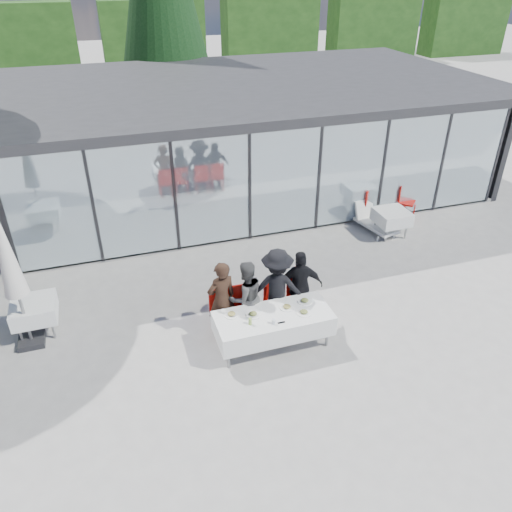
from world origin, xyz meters
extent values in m
plane|color=#9F9B96|center=(0.00, 0.00, 0.00)|extent=(90.00, 90.00, 0.00)
cube|color=gray|center=(2.00, 8.00, 0.05)|extent=(14.00, 8.00, 0.10)
cube|color=black|center=(2.00, 11.90, 1.60)|extent=(14.00, 0.20, 3.20)
cube|color=black|center=(-4.90, 8.00, 1.60)|extent=(0.20, 8.00, 3.20)
cube|color=black|center=(8.90, 8.00, 1.60)|extent=(0.20, 8.00, 3.20)
cube|color=silver|center=(2.00, 4.03, 1.60)|extent=(13.60, 0.06, 3.10)
cube|color=#2D2D30|center=(2.00, 7.60, 3.32)|extent=(14.80, 8.80, 0.24)
cube|color=#262628|center=(-4.80, 4.03, 1.60)|extent=(0.08, 0.10, 3.10)
cube|color=#262628|center=(-2.86, 4.03, 1.60)|extent=(0.08, 0.10, 3.10)
cube|color=#262628|center=(-0.91, 4.03, 1.60)|extent=(0.08, 0.10, 3.10)
cube|color=#262628|center=(1.03, 4.03, 1.60)|extent=(0.08, 0.10, 3.10)
cube|color=#262628|center=(2.97, 4.03, 1.60)|extent=(0.08, 0.10, 3.10)
cube|color=#262628|center=(4.91, 4.03, 1.60)|extent=(0.08, 0.10, 3.10)
cube|color=#262628|center=(6.86, 4.03, 1.60)|extent=(0.08, 0.10, 3.10)
cube|color=#262628|center=(8.80, 4.03, 1.60)|extent=(0.08, 0.10, 3.10)
cube|color=red|center=(-0.50, 6.50, 0.45)|extent=(0.45, 0.45, 0.90)
cube|color=red|center=(1.00, 7.00, 0.45)|extent=(0.45, 0.45, 0.90)
cube|color=red|center=(3.50, 6.50, 0.45)|extent=(0.45, 0.45, 0.90)
cube|color=red|center=(5.50, 7.20, 0.45)|extent=(0.45, 0.45, 0.90)
cube|color=#193912|center=(-6.00, 28.00, 2.20)|extent=(6.50, 2.00, 4.40)
cube|color=#193912|center=(2.00, 28.00, 2.20)|extent=(6.50, 2.00, 4.40)
cube|color=#193912|center=(10.00, 28.00, 2.20)|extent=(6.50, 2.00, 4.40)
cube|color=#193912|center=(18.00, 28.00, 2.20)|extent=(6.50, 2.00, 4.40)
cube|color=#193912|center=(26.00, 28.00, 2.20)|extent=(6.50, 2.00, 4.40)
cube|color=white|center=(0.17, -0.26, 0.54)|extent=(2.26, 0.96, 0.42)
cylinder|color=gray|center=(-0.83, -0.61, 0.35)|extent=(0.06, 0.06, 0.71)
cylinder|color=gray|center=(1.17, -0.61, 0.35)|extent=(0.06, 0.06, 0.71)
cylinder|color=gray|center=(-0.83, 0.09, 0.35)|extent=(0.06, 0.06, 0.71)
cylinder|color=gray|center=(1.17, 0.09, 0.35)|extent=(0.06, 0.06, 0.71)
imported|color=#332016|center=(-0.68, 0.41, 0.84)|extent=(0.75, 0.75, 1.69)
cube|color=red|center=(-0.68, 0.40, 0.45)|extent=(0.44, 0.44, 0.05)
cube|color=red|center=(-0.68, 0.60, 0.70)|extent=(0.44, 0.04, 0.55)
cylinder|color=red|center=(-0.86, 0.22, 0.21)|extent=(0.04, 0.04, 0.43)
cylinder|color=red|center=(-0.50, 0.22, 0.21)|extent=(0.04, 0.04, 0.43)
cylinder|color=red|center=(-0.86, 0.58, 0.21)|extent=(0.04, 0.04, 0.43)
cylinder|color=red|center=(-0.50, 0.58, 0.21)|extent=(0.04, 0.04, 0.43)
imported|color=#494949|center=(-0.18, 0.41, 0.79)|extent=(0.91, 0.91, 1.59)
cube|color=red|center=(-0.18, 0.40, 0.45)|extent=(0.44, 0.44, 0.05)
cube|color=red|center=(-0.18, 0.60, 0.70)|extent=(0.44, 0.04, 0.55)
cylinder|color=red|center=(-0.36, 0.22, 0.21)|extent=(0.04, 0.04, 0.43)
cylinder|color=red|center=(0.00, 0.22, 0.21)|extent=(0.04, 0.04, 0.43)
cylinder|color=red|center=(-0.36, 0.58, 0.21)|extent=(0.04, 0.04, 0.43)
cylinder|color=red|center=(0.00, 0.58, 0.21)|extent=(0.04, 0.04, 0.43)
imported|color=black|center=(0.48, 0.41, 0.87)|extent=(1.44, 1.44, 1.74)
cube|color=red|center=(0.48, 0.40, 0.45)|extent=(0.44, 0.44, 0.05)
cube|color=red|center=(0.48, 0.60, 0.70)|extent=(0.44, 0.04, 0.55)
cylinder|color=red|center=(0.30, 0.22, 0.21)|extent=(0.04, 0.04, 0.43)
cylinder|color=red|center=(0.66, 0.22, 0.21)|extent=(0.04, 0.04, 0.43)
cylinder|color=red|center=(0.30, 0.58, 0.21)|extent=(0.04, 0.04, 0.43)
cylinder|color=red|center=(0.66, 0.58, 0.21)|extent=(0.04, 0.04, 0.43)
imported|color=black|center=(0.99, 0.41, 0.81)|extent=(1.11, 1.11, 1.61)
cube|color=red|center=(0.99, 0.40, 0.45)|extent=(0.44, 0.44, 0.05)
cube|color=red|center=(0.99, 0.60, 0.70)|extent=(0.44, 0.04, 0.55)
cylinder|color=red|center=(0.81, 0.22, 0.21)|extent=(0.04, 0.04, 0.43)
cylinder|color=red|center=(1.17, 0.22, 0.21)|extent=(0.04, 0.04, 0.43)
cylinder|color=red|center=(0.81, 0.58, 0.21)|extent=(0.04, 0.04, 0.43)
cylinder|color=red|center=(1.17, 0.58, 0.21)|extent=(0.04, 0.04, 0.43)
cylinder|color=white|center=(-0.60, -0.03, 0.76)|extent=(0.28, 0.28, 0.01)
ellipsoid|color=tan|center=(-0.60, -0.03, 0.79)|extent=(0.15, 0.15, 0.05)
cylinder|color=white|center=(-0.21, -0.15, 0.76)|extent=(0.28, 0.28, 0.01)
ellipsoid|color=#3E5F23|center=(-0.21, -0.15, 0.79)|extent=(0.15, 0.15, 0.05)
cylinder|color=white|center=(0.49, -0.14, 0.76)|extent=(0.28, 0.28, 0.01)
ellipsoid|color=tan|center=(0.49, -0.14, 0.79)|extent=(0.15, 0.15, 0.05)
cylinder|color=white|center=(0.90, -0.06, 0.76)|extent=(0.28, 0.28, 0.01)
ellipsoid|color=#3E5F23|center=(0.90, -0.06, 0.79)|extent=(0.15, 0.15, 0.05)
cylinder|color=white|center=(0.74, -0.40, 0.76)|extent=(0.28, 0.28, 0.01)
ellipsoid|color=#3E5F23|center=(0.74, -0.40, 0.79)|extent=(0.15, 0.15, 0.05)
cylinder|color=#9BBE4F|center=(-0.34, -0.39, 0.82)|extent=(0.06, 0.06, 0.14)
cylinder|color=silver|center=(0.08, -0.51, 0.80)|extent=(0.07, 0.07, 0.10)
cube|color=black|center=(0.23, -0.54, 0.76)|extent=(0.14, 0.03, 0.01)
cube|color=white|center=(-4.26, 1.60, 0.56)|extent=(0.86, 0.86, 0.36)
cylinder|color=gray|center=(-4.56, 1.30, 0.36)|extent=(0.05, 0.05, 0.72)
cylinder|color=gray|center=(-3.96, 1.30, 0.36)|extent=(0.05, 0.05, 0.72)
cylinder|color=gray|center=(-4.56, 1.90, 0.36)|extent=(0.05, 0.05, 0.72)
cylinder|color=gray|center=(-3.96, 1.90, 0.36)|extent=(0.05, 0.05, 0.72)
cube|color=white|center=(4.79, 3.06, 0.56)|extent=(0.86, 0.86, 0.36)
cylinder|color=gray|center=(4.49, 2.76, 0.36)|extent=(0.05, 0.05, 0.72)
cylinder|color=gray|center=(5.09, 2.76, 0.36)|extent=(0.05, 0.05, 0.72)
cylinder|color=gray|center=(4.49, 3.36, 0.36)|extent=(0.05, 0.05, 0.72)
cylinder|color=gray|center=(5.09, 3.36, 0.36)|extent=(0.05, 0.05, 0.72)
cube|color=red|center=(5.84, 3.96, 0.45)|extent=(0.62, 0.62, 0.05)
cube|color=red|center=(5.70, 4.09, 0.70)|extent=(0.33, 0.34, 0.55)
cylinder|color=red|center=(5.66, 3.78, 0.21)|extent=(0.04, 0.04, 0.43)
cylinder|color=red|center=(6.02, 3.78, 0.21)|extent=(0.04, 0.04, 0.43)
cylinder|color=red|center=(5.66, 4.14, 0.21)|extent=(0.04, 0.04, 0.43)
cylinder|color=red|center=(6.02, 4.14, 0.21)|extent=(0.04, 0.04, 0.43)
cube|color=red|center=(4.48, 4.23, 0.45)|extent=(0.62, 0.62, 0.05)
cube|color=red|center=(4.62, 4.08, 0.70)|extent=(0.35, 0.33, 0.55)
cylinder|color=red|center=(4.30, 4.05, 0.21)|extent=(0.04, 0.04, 0.43)
cylinder|color=red|center=(4.66, 4.05, 0.21)|extent=(0.04, 0.04, 0.43)
cylinder|color=red|center=(4.30, 4.41, 0.21)|extent=(0.04, 0.04, 0.43)
cylinder|color=red|center=(4.66, 4.41, 0.21)|extent=(0.04, 0.04, 0.43)
cube|color=black|center=(-4.39, 1.28, 0.06)|extent=(0.50, 0.50, 0.12)
cylinder|color=gray|center=(-4.39, 1.28, 1.35)|extent=(0.06, 0.06, 2.70)
cone|color=silver|center=(-4.39, 1.28, 2.11)|extent=(0.44, 0.44, 1.79)
cube|color=white|center=(4.56, 3.40, 0.18)|extent=(0.87, 1.40, 0.08)
cube|color=white|center=(4.44, 3.94, 0.45)|extent=(0.64, 0.39, 0.54)
cylinder|color=white|center=(4.31, 2.85, 0.07)|extent=(0.04, 0.04, 0.14)
cylinder|color=white|center=(4.81, 2.85, 0.07)|extent=(0.04, 0.04, 0.14)
cylinder|color=white|center=(4.31, 3.95, 0.07)|extent=(0.04, 0.04, 0.14)
cylinder|color=white|center=(4.81, 3.95, 0.07)|extent=(0.04, 0.04, 0.14)
cylinder|color=#382316|center=(0.50, 13.00, 1.00)|extent=(0.44, 0.44, 2.00)
camera|label=1|loc=(-2.50, -7.39, 6.63)|focal=35.00mm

